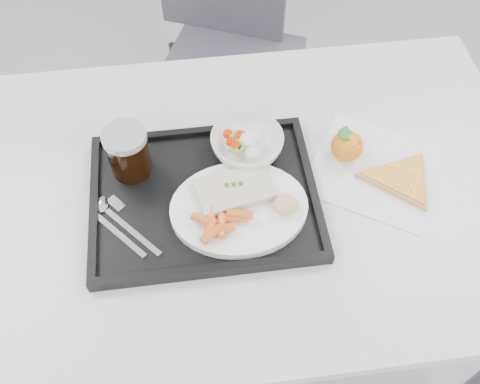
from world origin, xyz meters
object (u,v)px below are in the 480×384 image
Objects in this scene: cola_glass at (128,151)px; pizza_slice at (401,179)px; tray at (204,198)px; dinner_plate at (239,208)px; tangerine at (347,146)px; salad_bowl at (247,144)px; table at (249,203)px; chair at (226,33)px.

cola_glass is 0.56m from pizza_slice.
tray is at bearing -31.86° from cola_glass.
tangerine is (0.24, 0.12, 0.01)m from dinner_plate.
salad_bowl is at bearing 160.01° from pizza_slice.
tangerine is 0.32× the size of pizza_slice.
dinner_plate is 1.78× the size of salad_bowl.
tray is 0.32m from tangerine.
tangerine is (0.21, 0.05, 0.10)m from table.
table is 1.29× the size of chair.
dinner_plate is at bearing -34.42° from tray.
pizza_slice is at bearing -9.88° from cola_glass.
tray reaches higher than table.
table is 0.28m from cola_glass.
salad_bowl is 1.41× the size of cola_glass.
pizza_slice is at bearing -39.80° from tangerine.
pizza_slice is (0.34, 0.04, -0.01)m from dinner_plate.
salad_bowl is at bearing 171.96° from tangerine.
cola_glass is (-0.24, -0.02, 0.03)m from salad_bowl.
salad_bowl is at bearing 86.17° from table.
salad_bowl is at bearing 3.72° from cola_glass.
table is at bearing -167.11° from tangerine.
table is at bearing -92.52° from chair.
chair is 2.07× the size of tray.
salad_bowl is 0.21m from tangerine.
chair is 12.69× the size of tangerine.
salad_bowl is (-0.03, -0.68, 0.25)m from chair.
tray is 0.41m from pizza_slice.
dinner_plate is (-0.03, -0.07, 0.09)m from table.
salad_bowl is (0.10, 0.10, 0.03)m from tray.
chair is 0.82m from tray.
chair is (0.03, 0.75, -0.15)m from table.
tangerine is at bearing -8.04° from salad_bowl.
tangerine reaches higher than dinner_plate.
cola_glass is at bearing -176.28° from salad_bowl.
tangerine is at bearing -75.75° from chair.
pizza_slice is (0.41, -0.01, 0.00)m from tray.
table is at bearing 14.96° from tray.
tray is 2.96× the size of salad_bowl.
tangerine reaches higher than salad_bowl.
pizza_slice is at bearing -1.08° from tray.
salad_bowl is 0.33m from pizza_slice.
pizza_slice is (0.10, -0.08, -0.02)m from tangerine.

